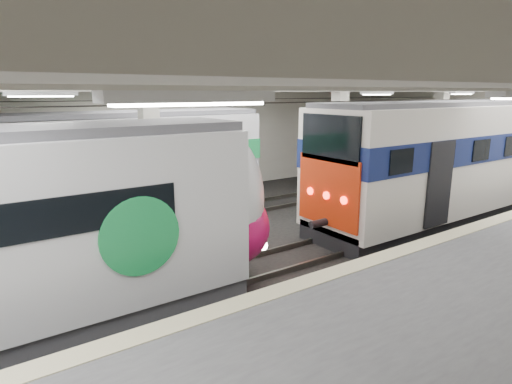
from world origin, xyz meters
TOP-DOWN VIEW (x-y plane):
  - station_hall at (0.00, -1.74)m, footprint 36.00×24.00m
  - modern_emu at (-7.18, -0.00)m, footprint 13.34×2.76m
  - older_rer at (8.59, 0.00)m, footprint 14.17×3.13m
  - far_train at (-4.75, 5.50)m, footprint 13.59×3.25m

SIDE VIEW (x-z plane):
  - modern_emu at x=-7.18m, z-range -0.03..4.29m
  - far_train at x=-4.75m, z-range 0.07..4.40m
  - older_rer at x=8.59m, z-range 0.11..4.76m
  - station_hall at x=0.00m, z-range 0.37..6.12m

